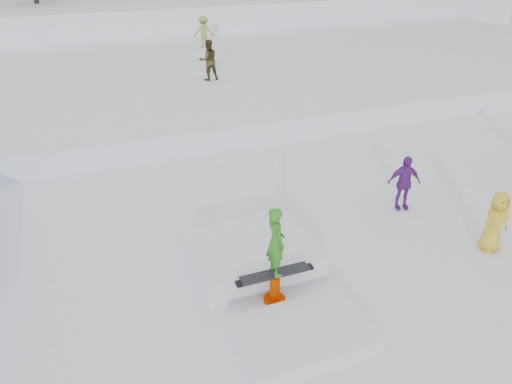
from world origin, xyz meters
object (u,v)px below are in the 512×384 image
object	(u,v)px
spectator_purple	(404,183)
spectator_yellow	(495,222)
walker_olive	(208,60)
walker_ygreen	(204,32)
jib_rail_feature	(264,272)

from	to	relation	value
spectator_purple	spectator_yellow	size ratio (longest dim) A/B	1.02
walker_olive	walker_ygreen	size ratio (longest dim) A/B	1.02
walker_olive	walker_ygreen	distance (m)	6.76
walker_olive	jib_rail_feature	world-z (taller)	walker_olive
walker_ygreen	spectator_yellow	world-z (taller)	walker_ygreen
walker_ygreen	walker_olive	bearing A→B (deg)	85.77
walker_olive	spectator_yellow	distance (m)	13.85
spectator_purple	jib_rail_feature	distance (m)	4.89
spectator_purple	spectator_yellow	world-z (taller)	spectator_purple
jib_rail_feature	spectator_purple	bearing A→B (deg)	19.85
walker_olive	spectator_yellow	world-z (taller)	walker_olive
jib_rail_feature	walker_ygreen	bearing A→B (deg)	77.33
walker_ygreen	spectator_yellow	xyz separation A→B (m)	(0.97, -20.12, -0.89)
walker_ygreen	spectator_yellow	size ratio (longest dim) A/B	1.13
spectator_yellow	jib_rail_feature	xyz separation A→B (m)	(-5.34, 0.70, -0.43)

